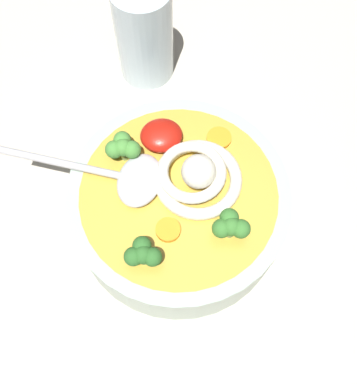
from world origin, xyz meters
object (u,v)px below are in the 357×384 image
object	(u,v)px
soup_bowl	(178,205)
noodle_pile	(197,175)
soup_spoon	(126,177)
drinking_glass	(147,33)

from	to	relation	value
soup_bowl	noodle_pile	xyz separation A→B (cm)	(-1.95, -0.97, 4.60)
soup_spoon	drinking_glass	bearing A→B (deg)	-80.34
soup_bowl	drinking_glass	xyz separation A→B (cm)	(0.57, -21.59, 2.86)
noodle_pile	drinking_glass	size ratio (longest dim) A/B	0.75
soup_spoon	soup_bowl	bearing A→B (deg)	180.00
noodle_pile	drinking_glass	xyz separation A→B (cm)	(2.52, -20.62, -1.74)
soup_bowl	noodle_pile	distance (cm)	5.09
soup_bowl	noodle_pile	world-z (taller)	noodle_pile
drinking_glass	soup_bowl	bearing A→B (deg)	91.51
soup_bowl	soup_spoon	distance (cm)	6.81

